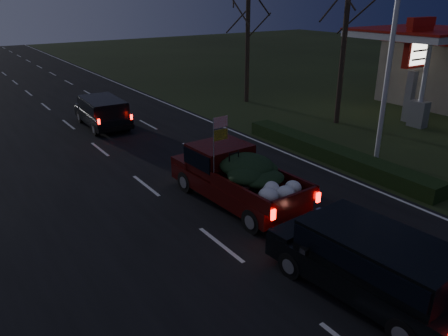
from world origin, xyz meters
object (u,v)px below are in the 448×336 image
light_pole (394,27)px  gas_price_pylon (417,53)px  pickup_truck (237,174)px  rear_suv (373,259)px  lead_suv (103,110)px

light_pole → gas_price_pylon: 7.36m
pickup_truck → rear_suv: (-0.38, -5.86, -0.02)m
pickup_truck → lead_suv: pickup_truck is taller
gas_price_pylon → lead_suv: 17.04m
light_pole → lead_suv: bearing=125.1°
lead_suv → pickup_truck: bearing=-84.8°
gas_price_pylon → pickup_truck: size_ratio=1.03×
gas_price_pylon → pickup_truck: 14.57m
light_pole → lead_suv: size_ratio=2.03×
pickup_truck → rear_suv: bearing=-96.3°
light_pole → pickup_truck: size_ratio=1.69×
rear_suv → pickup_truck: bearing=82.0°
pickup_truck → light_pole: bearing=-2.7°
light_pole → pickup_truck: 8.71m
gas_price_pylon → pickup_truck: bearing=-167.9°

